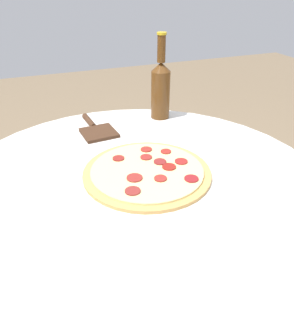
{
  "coord_description": "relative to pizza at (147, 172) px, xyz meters",
  "views": [
    {
      "loc": [
        -0.72,
        0.25,
        1.24
      ],
      "look_at": [
        0.02,
        -0.04,
        0.76
      ],
      "focal_mm": 35.0,
      "sensor_mm": 36.0,
      "label": 1
    }
  ],
  "objects": [
    {
      "name": "beer_bottle",
      "position": [
        0.38,
        -0.2,
        0.11
      ],
      "size": [
        0.07,
        0.07,
        0.31
      ],
      "color": "#563314",
      "rests_on": "table"
    },
    {
      "name": "table",
      "position": [
        -0.02,
        0.04,
        -0.2
      ],
      "size": [
        1.08,
        1.08,
        0.74
      ],
      "color": "silver",
      "rests_on": "ground_plane"
    },
    {
      "name": "ground_plane",
      "position": [
        -0.02,
        0.04,
        -0.75
      ],
      "size": [
        8.0,
        8.0,
        0.0
      ],
      "primitive_type": "plane",
      "color": "#7A664C"
    },
    {
      "name": "pizza_paddle",
      "position": [
        0.34,
        0.07,
        -0.0
      ],
      "size": [
        0.24,
        0.12,
        0.02
      ],
      "rotation": [
        0.0,
        0.0,
        0.08
      ],
      "color": "#422819",
      "rests_on": "table"
    },
    {
      "name": "pizza",
      "position": [
        0.0,
        0.0,
        0.0
      ],
      "size": [
        0.36,
        0.36,
        0.02
      ],
      "color": "tan",
      "rests_on": "table"
    }
  ]
}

